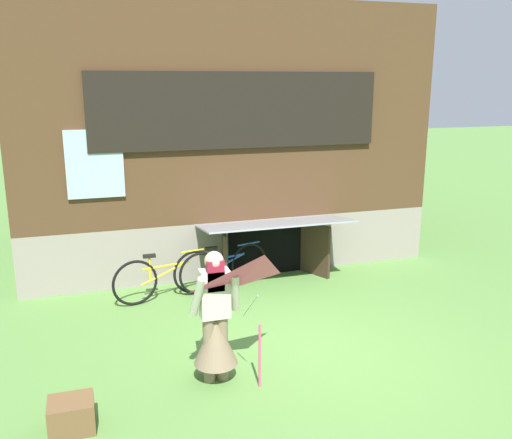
# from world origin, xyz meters

# --- Properties ---
(ground_plane) EXTENTS (60.00, 60.00, 0.00)m
(ground_plane) POSITION_xyz_m (0.00, 0.00, 0.00)
(ground_plane) COLOR #56843D
(log_house) EXTENTS (7.55, 5.81, 4.83)m
(log_house) POSITION_xyz_m (-0.00, 5.34, 2.41)
(log_house) COLOR gray
(log_house) RESTS_ON ground_plane
(person) EXTENTS (0.61, 0.52, 1.61)m
(person) POSITION_xyz_m (-1.26, -0.39, 0.68)
(person) COLOR #7F6B51
(person) RESTS_ON ground_plane
(kite) EXTENTS (1.00, 1.00, 1.58)m
(kite) POSITION_xyz_m (-0.84, -0.92, 1.29)
(kite) COLOR #E54C7F
(kite) RESTS_ON ground_plane
(bicycle_blue) EXTENTS (1.66, 0.49, 0.78)m
(bicycle_blue) POSITION_xyz_m (-0.41, 2.52, 0.38)
(bicycle_blue) COLOR black
(bicycle_blue) RESTS_ON ground_plane
(bicycle_yellow) EXTENTS (1.73, 0.44, 0.80)m
(bicycle_yellow) POSITION_xyz_m (-1.45, 2.33, 0.39)
(bicycle_yellow) COLOR black
(bicycle_yellow) RESTS_ON ground_plane
(wooden_crate) EXTENTS (0.46, 0.39, 0.33)m
(wooden_crate) POSITION_xyz_m (-2.90, -0.88, 0.17)
(wooden_crate) COLOR brown
(wooden_crate) RESTS_ON ground_plane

